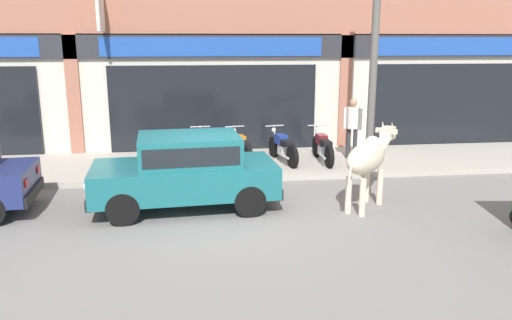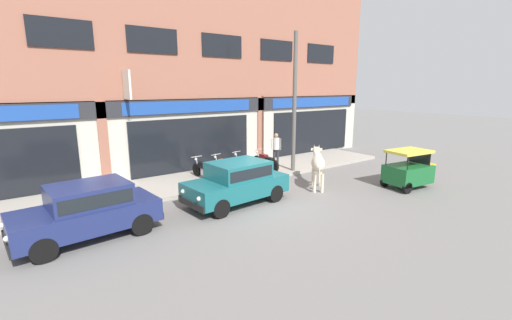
% 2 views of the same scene
% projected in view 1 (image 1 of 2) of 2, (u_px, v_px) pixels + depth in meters
% --- Properties ---
extents(ground_plane, '(90.00, 90.00, 0.00)m').
position_uv_depth(ground_plane, '(227.00, 215.00, 9.42)').
color(ground_plane, slate).
extents(sidewalk, '(19.00, 3.11, 0.14)m').
position_uv_depth(sidewalk, '(218.00, 164.00, 13.03)').
color(sidewalk, '#A8A093').
rests_on(sidewalk, ground).
extents(cow, '(1.61, 1.74, 1.61)m').
position_uv_depth(cow, '(368.00, 158.00, 9.65)').
color(cow, beige).
rests_on(cow, ground).
extents(car_0, '(3.70, 1.86, 1.46)m').
position_uv_depth(car_0, '(186.00, 168.00, 9.65)').
color(car_0, black).
rests_on(car_0, ground).
extents(motorcycle_0, '(0.52, 1.81, 0.88)m').
position_uv_depth(motorcycle_0, '(202.00, 149.00, 12.71)').
color(motorcycle_0, black).
rests_on(motorcycle_0, sidewalk).
extents(motorcycle_1, '(0.59, 1.80, 0.88)m').
position_uv_depth(motorcycle_1, '(241.00, 149.00, 12.76)').
color(motorcycle_1, black).
rests_on(motorcycle_1, sidewalk).
extents(motorcycle_2, '(0.63, 1.79, 0.88)m').
position_uv_depth(motorcycle_2, '(283.00, 147.00, 12.88)').
color(motorcycle_2, black).
rests_on(motorcycle_2, sidewalk).
extents(motorcycle_3, '(0.52, 1.81, 0.88)m').
position_uv_depth(motorcycle_3, '(323.00, 147.00, 12.90)').
color(motorcycle_3, black).
rests_on(motorcycle_3, sidewalk).
extents(pedestrian, '(0.44, 0.32, 1.60)m').
position_uv_depth(pedestrian, '(353.00, 122.00, 13.12)').
color(pedestrian, '#2D2D33').
rests_on(pedestrian, sidewalk).
extents(utility_pole, '(0.18, 0.18, 6.12)m').
position_uv_depth(utility_pole, '(375.00, 41.00, 11.53)').
color(utility_pole, '#595651').
rests_on(utility_pole, sidewalk).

